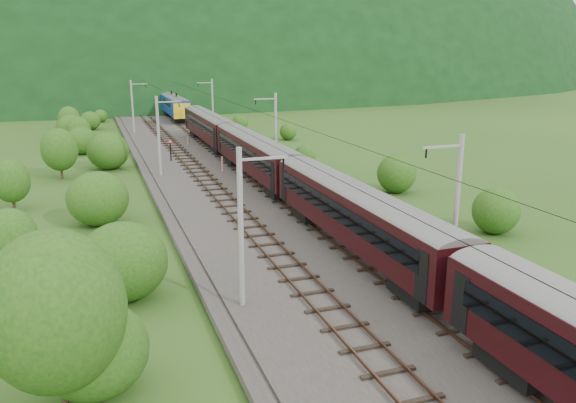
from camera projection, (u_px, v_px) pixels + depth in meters
name	position (u px, v px, depth m)	size (l,w,h in m)	color
ground	(354.00, 293.00, 30.31)	(600.00, 600.00, 0.00)	#294816
railbed	(291.00, 235.00, 39.37)	(14.00, 220.00, 0.30)	#38332D
track_left	(258.00, 235.00, 38.53)	(2.40, 220.00, 0.27)	brown
track_right	(322.00, 228.00, 40.08)	(2.40, 220.00, 0.27)	brown
catenary_left	(159.00, 134.00, 56.26)	(2.54, 192.28, 8.00)	gray
catenary_right	(275.00, 129.00, 60.22)	(2.54, 192.28, 8.00)	gray
overhead_wires	(291.00, 136.00, 37.55)	(4.83, 198.00, 0.03)	black
mountain_main	(113.00, 77.00, 266.79)	(504.00, 360.00, 244.00)	black
train	(295.00, 171.00, 44.37)	(2.89, 138.24, 5.03)	black
hazard_post_near	(188.00, 139.00, 76.25)	(0.14, 0.14, 1.32)	red
hazard_post_far	(222.00, 164.00, 58.89)	(0.17, 0.17, 1.60)	red
signal	(170.00, 149.00, 64.49)	(0.26, 0.26, 2.34)	black
vegetation_left	(80.00, 198.00, 40.26)	(13.28, 144.78, 6.94)	#1B4A13
vegetation_right	(445.00, 204.00, 42.59)	(7.31, 105.74, 3.21)	#1B4A13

